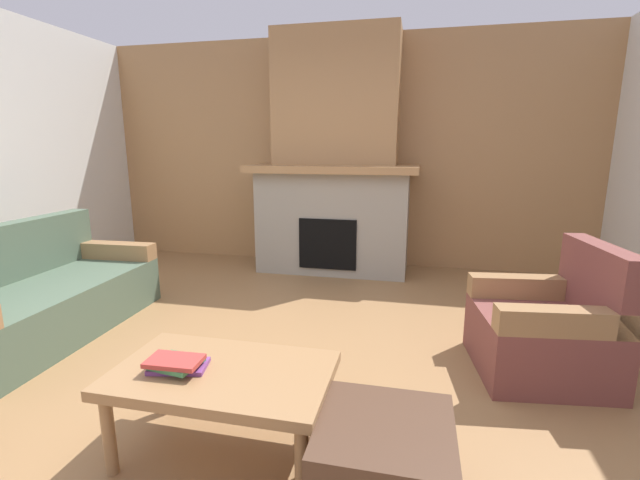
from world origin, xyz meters
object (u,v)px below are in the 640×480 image
Objects in this scene: fireplace at (335,171)px; couch at (39,298)px; armchair at (548,329)px; ottoman at (384,469)px; coffee_table at (223,380)px.

couch is (-1.87, -2.33, -0.88)m from fireplace.
ottoman is at bearing -124.61° from armchair.
fireplace is at bearing 91.85° from coffee_table.
couch reaches higher than ottoman.
fireplace is at bearing 51.17° from couch.
couch is at bearing -176.55° from armchair.
armchair is 2.05m from coffee_table.
fireplace is 3.69m from ottoman.
fireplace is 3.36m from coffee_table.
armchair is 1.63× the size of ottoman.
coffee_table is at bearing 165.83° from ottoman.
fireplace is at bearing 130.43° from armchair.
couch is 2.96m from ottoman.
coffee_table is at bearing -88.15° from fireplace.
fireplace is 3.11m from couch.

